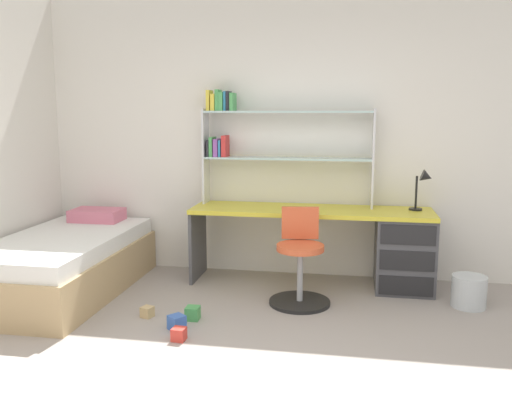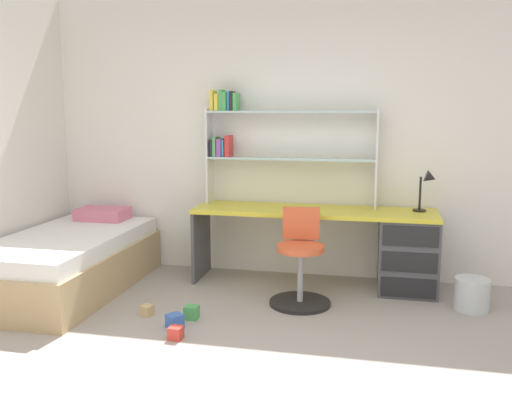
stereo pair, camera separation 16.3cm
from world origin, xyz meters
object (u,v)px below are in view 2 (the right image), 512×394
(desk_lamp, at_px, (428,184))
(desk, at_px, (379,245))
(toy_block_green_0, at_px, (192,312))
(toy_block_blue_2, at_px, (175,321))
(bed_platform, at_px, (68,262))
(toy_block_natural_3, at_px, (147,310))
(toy_block_red_1, at_px, (176,333))
(waste_bin, at_px, (472,294))
(bookshelf_hutch, at_px, (267,136))
(swivel_chair, at_px, (300,267))

(desk_lamp, bearing_deg, desk, -171.35)
(toy_block_green_0, height_order, toy_block_blue_2, toy_block_blue_2)
(desk, distance_m, bed_platform, 2.85)
(desk, bearing_deg, desk_lamp, 8.65)
(bed_platform, distance_m, toy_block_blue_2, 1.44)
(desk, xyz_separation_m, toy_block_natural_3, (-1.82, -1.08, -0.37))
(toy_block_red_1, bearing_deg, waste_bin, 26.23)
(bed_platform, height_order, toy_block_blue_2, bed_platform)
(bookshelf_hutch, bearing_deg, toy_block_natural_3, -120.22)
(desk, relative_size, bed_platform, 1.19)
(swivel_chair, distance_m, toy_block_natural_3, 1.31)
(desk, xyz_separation_m, bookshelf_hutch, (-1.09, 0.17, 0.97))
(desk_lamp, distance_m, bed_platform, 3.33)
(bookshelf_hutch, relative_size, toy_block_natural_3, 19.08)
(toy_block_blue_2, bearing_deg, toy_block_natural_3, 147.97)
(bookshelf_hutch, bearing_deg, bed_platform, -154.42)
(toy_block_red_1, bearing_deg, toy_block_natural_3, 135.48)
(desk_lamp, distance_m, waste_bin, 1.02)
(desk, xyz_separation_m, waste_bin, (0.75, -0.39, -0.28))
(waste_bin, distance_m, toy_block_blue_2, 2.43)
(toy_block_red_1, relative_size, toy_block_blue_2, 0.86)
(bookshelf_hutch, bearing_deg, toy_block_red_1, -101.83)
(bookshelf_hutch, xyz_separation_m, toy_block_red_1, (-0.34, -1.64, -1.34))
(bookshelf_hutch, bearing_deg, desk, -9.11)
(bed_platform, xyz_separation_m, toy_block_red_1, (1.35, -0.83, -0.22))
(toy_block_natural_3, bearing_deg, bookshelf_hutch, 59.78)
(toy_block_blue_2, bearing_deg, desk, 40.24)
(swivel_chair, distance_m, toy_block_blue_2, 1.16)
(bed_platform, distance_m, toy_block_red_1, 1.59)
(waste_bin, bearing_deg, swivel_chair, -173.90)
(toy_block_green_0, xyz_separation_m, toy_block_natural_3, (-0.37, -0.01, -0.01))
(bed_platform, bearing_deg, waste_bin, 4.00)
(desk, bearing_deg, swivel_chair, -140.50)
(bookshelf_hutch, bearing_deg, waste_bin, -17.00)
(desk, distance_m, toy_block_red_1, 2.08)
(desk_lamp, height_order, toy_block_natural_3, desk_lamp)
(desk, xyz_separation_m, toy_block_green_0, (-1.44, -1.07, -0.36))
(bed_platform, height_order, waste_bin, bed_platform)
(bookshelf_hutch, distance_m, desk_lamp, 1.55)
(swivel_chair, height_order, toy_block_red_1, swivel_chair)
(swivel_chair, bearing_deg, toy_block_natural_3, -155.00)
(desk_lamp, height_order, toy_block_blue_2, desk_lamp)
(bookshelf_hutch, bearing_deg, desk_lamp, -4.31)
(toy_block_green_0, bearing_deg, desk, 36.49)
(desk_lamp, relative_size, toy_block_blue_2, 3.54)
(toy_block_blue_2, relative_size, toy_block_natural_3, 1.27)
(bookshelf_hutch, height_order, toy_block_red_1, bookshelf_hutch)
(waste_bin, bearing_deg, toy_block_blue_2, -158.56)
(waste_bin, relative_size, toy_block_blue_2, 2.63)
(swivel_chair, bearing_deg, toy_block_blue_2, -139.21)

